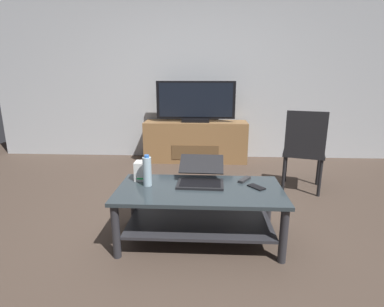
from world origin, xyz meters
TOP-DOWN VIEW (x-y plane):
  - ground_plane at (0.00, 0.00)m, footprint 7.68×7.68m
  - back_wall at (0.00, 2.52)m, footprint 6.40×0.12m
  - coffee_table at (0.14, -0.13)m, footprint 1.30×0.64m
  - media_cabinet at (0.02, 2.20)m, footprint 1.56×0.43m
  - television at (0.02, 2.18)m, footprint 1.17×0.20m
  - dining_chair at (1.29, 1.00)m, footprint 0.55×0.55m
  - laptop at (0.15, 0.02)m, footprint 0.38×0.41m
  - router_box at (-0.35, 0.06)m, footprint 0.11×0.12m
  - water_bottle_near at (-0.28, -0.08)m, footprint 0.07×0.07m
  - cell_phone at (0.59, -0.09)m, footprint 0.14×0.15m
  - tv_remote at (0.51, 0.07)m, footprint 0.12×0.16m

SIDE VIEW (x-z plane):
  - ground_plane at x=0.00m, z-range 0.00..0.00m
  - media_cabinet at x=0.02m, z-range 0.00..0.61m
  - coffee_table at x=0.14m, z-range 0.09..0.53m
  - cell_phone at x=0.59m, z-range 0.45..0.46m
  - tv_remote at x=0.51m, z-range 0.45..0.47m
  - laptop at x=0.15m, z-range 0.41..0.59m
  - dining_chair at x=1.29m, z-range 0.05..0.99m
  - router_box at x=-0.35m, z-range 0.45..0.60m
  - water_bottle_near at x=-0.28m, z-range 0.44..0.69m
  - television at x=0.02m, z-range 0.60..1.20m
  - back_wall at x=0.00m, z-range 0.00..2.80m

